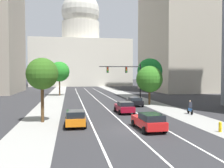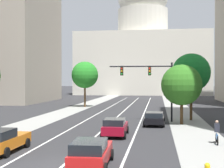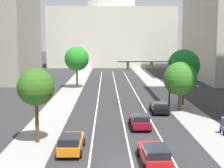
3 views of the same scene
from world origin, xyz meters
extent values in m
plane|color=#2B2B2D|center=(0.00, 40.00, 0.00)|extent=(400.00, 400.00, 0.00)
cube|color=gray|center=(-8.35, 35.00, 0.01)|extent=(4.05, 130.00, 0.01)
cube|color=gray|center=(8.35, 35.00, 0.01)|extent=(4.05, 130.00, 0.01)
cube|color=white|center=(-3.16, 25.00, 0.01)|extent=(0.16, 90.00, 0.01)
cube|color=white|center=(0.00, 25.00, 0.01)|extent=(0.16, 90.00, 0.01)
cube|color=white|center=(3.16, 25.00, 0.01)|extent=(0.16, 90.00, 0.01)
cube|color=beige|center=(0.00, 93.60, 9.97)|extent=(42.56, 22.42, 19.94)
cylinder|color=beige|center=(0.00, 93.60, 24.13)|extent=(16.58, 16.58, 8.38)
cube|color=maroon|center=(1.58, 9.85, 0.66)|extent=(1.85, 4.26, 0.67)
cube|color=black|center=(1.59, 9.25, 1.25)|extent=(1.68, 2.13, 0.51)
cylinder|color=black|center=(0.66, 11.27, 0.32)|extent=(0.23, 0.64, 0.64)
cylinder|color=black|center=(2.45, 11.30, 0.32)|extent=(0.23, 0.64, 0.64)
cylinder|color=black|center=(0.71, 8.40, 0.32)|extent=(0.23, 0.64, 0.64)
cylinder|color=black|center=(2.50, 8.43, 0.32)|extent=(0.23, 0.64, 0.64)
cube|color=orange|center=(-4.74, 2.80, 0.66)|extent=(1.81, 4.55, 0.68)
cylinder|color=black|center=(-5.60, 4.35, 0.32)|extent=(0.23, 0.64, 0.64)
cylinder|color=black|center=(-3.85, 4.33, 0.32)|extent=(0.23, 0.64, 0.64)
cylinder|color=black|center=(-3.89, 1.25, 0.32)|extent=(0.23, 0.64, 0.64)
cube|color=black|center=(4.74, 16.81, 0.62)|extent=(1.99, 4.30, 0.61)
cube|color=black|center=(4.73, 16.31, 1.16)|extent=(1.79, 2.14, 0.46)
cylinder|color=black|center=(3.83, 18.28, 0.32)|extent=(0.23, 0.64, 0.64)
cylinder|color=black|center=(5.72, 18.23, 0.32)|extent=(0.23, 0.64, 0.64)
cylinder|color=black|center=(3.77, 15.38, 0.32)|extent=(0.23, 0.64, 0.64)
cylinder|color=black|center=(5.65, 15.34, 0.32)|extent=(0.23, 0.64, 0.64)
cube|color=red|center=(1.58, -0.01, 0.66)|extent=(1.97, 4.73, 0.69)
cube|color=black|center=(1.61, -0.85, 1.28)|extent=(1.74, 2.46, 0.54)
cylinder|color=black|center=(0.62, 1.54, 0.32)|extent=(0.24, 0.65, 0.64)
cylinder|color=black|center=(2.42, 1.61, 0.32)|extent=(0.24, 0.65, 0.64)
cylinder|color=black|center=(0.75, -1.63, 0.32)|extent=(0.24, 0.65, 0.64)
cylinder|color=black|center=(6.62, 20.04, 3.32)|extent=(0.20, 0.20, 6.64)
cylinder|color=black|center=(3.11, 20.04, 6.22)|extent=(7.02, 0.14, 0.14)
cube|color=black|center=(4.17, 20.04, 5.67)|extent=(0.32, 0.28, 0.96)
sphere|color=red|center=(4.17, 19.89, 5.97)|extent=(0.20, 0.20, 0.20)
sphere|color=orange|center=(4.17, 19.89, 5.67)|extent=(0.20, 0.20, 0.20)
sphere|color=green|center=(4.17, 19.89, 5.37)|extent=(0.20, 0.20, 0.20)
cube|color=black|center=(1.01, 20.04, 5.67)|extent=(0.32, 0.28, 0.96)
sphere|color=red|center=(1.01, 19.89, 5.97)|extent=(0.20, 0.20, 0.20)
sphere|color=orange|center=(1.01, 19.89, 5.67)|extent=(0.20, 0.20, 0.20)
sphere|color=green|center=(1.01, 19.89, 5.37)|extent=(0.20, 0.20, 0.20)
sphere|color=yellow|center=(7.32, -1.99, 0.78)|extent=(0.26, 0.26, 0.26)
cylinder|color=black|center=(9.34, 6.99, 0.33)|extent=(0.09, 0.66, 0.66)
cylinder|color=black|center=(9.40, 8.03, 0.33)|extent=(0.09, 0.66, 0.66)
cube|color=#1959B2|center=(9.37, 7.51, 0.55)|extent=(0.13, 1.00, 0.36)
cube|color=#262833|center=(9.37, 7.46, 1.18)|extent=(0.38, 0.30, 0.64)
sphere|color=tan|center=(9.37, 7.53, 1.61)|extent=(0.22, 0.22, 0.22)
cylinder|color=#51381E|center=(-7.47, 38.59, 1.98)|extent=(0.32, 0.32, 3.96)
sphere|color=#247C23|center=(-7.47, 38.59, 5.59)|extent=(4.63, 4.63, 4.63)
cylinder|color=#51381E|center=(7.57, 18.03, 1.33)|extent=(0.32, 0.32, 2.65)
sphere|color=#2E6A1E|center=(7.57, 18.03, 4.16)|extent=(4.31, 4.31, 4.31)
cylinder|color=#51381E|center=(8.94, 22.02, 1.99)|extent=(0.32, 0.32, 3.98)
sphere|color=#1A7429|center=(8.94, 22.02, 5.55)|extent=(4.49, 4.49, 4.49)
camera|label=1|loc=(-5.33, -21.52, 4.89)|focal=40.70mm
camera|label=2|loc=(5.10, -17.31, 4.65)|focal=52.83mm
camera|label=3|loc=(-1.89, -22.68, 9.02)|focal=51.70mm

